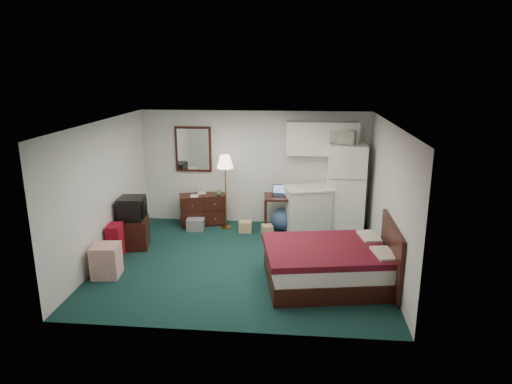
# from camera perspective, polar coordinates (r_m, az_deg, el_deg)

# --- Properties ---
(floor) EXTENTS (5.00, 4.50, 0.01)m
(floor) POSITION_cam_1_polar(r_m,az_deg,el_deg) (8.33, -1.72, -8.73)
(floor) COLOR black
(floor) RESTS_ON ground
(ceiling) EXTENTS (5.00, 4.50, 0.01)m
(ceiling) POSITION_cam_1_polar(r_m,az_deg,el_deg) (7.66, -1.87, 8.61)
(ceiling) COLOR silver
(ceiling) RESTS_ON walls
(walls) EXTENTS (5.01, 4.51, 2.50)m
(walls) POSITION_cam_1_polar(r_m,az_deg,el_deg) (7.91, -1.79, -0.43)
(walls) COLOR silver
(walls) RESTS_ON floor
(mirror) EXTENTS (0.80, 0.06, 1.00)m
(mirror) POSITION_cam_1_polar(r_m,az_deg,el_deg) (10.19, -7.83, 5.33)
(mirror) COLOR white
(mirror) RESTS_ON walls
(upper_cabinets) EXTENTS (1.50, 0.35, 0.70)m
(upper_cabinets) POSITION_cam_1_polar(r_m,az_deg,el_deg) (9.74, 8.27, 6.65)
(upper_cabinets) COLOR silver
(upper_cabinets) RESTS_ON walls
(headboard) EXTENTS (0.06, 1.56, 1.00)m
(headboard) POSITION_cam_1_polar(r_m,az_deg,el_deg) (7.57, 16.53, -7.42)
(headboard) COLOR black
(headboard) RESTS_ON walls
(dresser) EXTENTS (1.09, 0.73, 0.68)m
(dresser) POSITION_cam_1_polar(r_m,az_deg,el_deg) (10.22, -6.65, -2.16)
(dresser) COLOR black
(dresser) RESTS_ON floor
(floor_lamp) EXTENTS (0.38, 0.38, 1.61)m
(floor_lamp) POSITION_cam_1_polar(r_m,az_deg,el_deg) (9.79, -3.82, -0.03)
(floor_lamp) COLOR #BB8A45
(floor_lamp) RESTS_ON floor
(desk) EXTENTS (0.66, 0.66, 0.77)m
(desk) POSITION_cam_1_polar(r_m,az_deg,el_deg) (9.76, 2.81, -2.66)
(desk) COLOR black
(desk) RESTS_ON floor
(exercise_ball) EXTENTS (0.60, 0.60, 0.50)m
(exercise_ball) POSITION_cam_1_polar(r_m,az_deg,el_deg) (9.80, 3.27, -3.40)
(exercise_ball) COLOR navy
(exercise_ball) RESTS_ON floor
(kitchen_counter) EXTENTS (1.01, 0.86, 0.95)m
(kitchen_counter) POSITION_cam_1_polar(r_m,az_deg,el_deg) (9.67, 6.42, -2.34)
(kitchen_counter) COLOR silver
(kitchen_counter) RESTS_ON floor
(fridge) EXTENTS (0.80, 0.80, 1.87)m
(fridge) POSITION_cam_1_polar(r_m,az_deg,el_deg) (9.79, 11.12, 0.50)
(fridge) COLOR white
(fridge) RESTS_ON floor
(bed) EXTENTS (2.16, 1.82, 0.62)m
(bed) POSITION_cam_1_polar(r_m,az_deg,el_deg) (7.54, 8.98, -9.05)
(bed) COLOR #430714
(bed) RESTS_ON floor
(tv_stand) EXTENTS (0.68, 0.72, 0.57)m
(tv_stand) POSITION_cam_1_polar(r_m,az_deg,el_deg) (9.22, -15.09, -4.95)
(tv_stand) COLOR black
(tv_stand) RESTS_ON floor
(suitcase) EXTENTS (0.29, 0.41, 0.63)m
(suitcase) POSITION_cam_1_polar(r_m,az_deg,el_deg) (8.82, -17.17, -5.85)
(suitcase) COLOR maroon
(suitcase) RESTS_ON floor
(retail_box) EXTENTS (0.49, 0.49, 0.55)m
(retail_box) POSITION_cam_1_polar(r_m,az_deg,el_deg) (8.10, -18.21, -8.15)
(retail_box) COLOR white
(retail_box) RESTS_ON floor
(file_bin) EXTENTS (0.39, 0.30, 0.26)m
(file_bin) POSITION_cam_1_polar(r_m,az_deg,el_deg) (9.91, -7.57, -4.06)
(file_bin) COLOR slate
(file_bin) RESTS_ON floor
(cardboard_box_a) EXTENTS (0.28, 0.24, 0.23)m
(cardboard_box_a) POSITION_cam_1_polar(r_m,az_deg,el_deg) (9.74, -1.34, -4.34)
(cardboard_box_a) COLOR tan
(cardboard_box_a) RESTS_ON floor
(cardboard_box_b) EXTENTS (0.27, 0.30, 0.24)m
(cardboard_box_b) POSITION_cam_1_polar(r_m,az_deg,el_deg) (9.49, 1.40, -4.85)
(cardboard_box_b) COLOR tan
(cardboard_box_b) RESTS_ON floor
(laptop) EXTENTS (0.32, 0.27, 0.21)m
(laptop) POSITION_cam_1_polar(r_m,az_deg,el_deg) (9.65, 2.92, 0.15)
(laptop) COLOR black
(laptop) RESTS_ON desk
(crt_tv) EXTENTS (0.51, 0.55, 0.43)m
(crt_tv) POSITION_cam_1_polar(r_m,az_deg,el_deg) (9.07, -15.26, -1.97)
(crt_tv) COLOR black
(crt_tv) RESTS_ON tv_stand
(microwave) EXTENTS (0.56, 0.42, 0.34)m
(microwave) POSITION_cam_1_polar(r_m,az_deg,el_deg) (9.62, 10.91, 6.98)
(microwave) COLOR white
(microwave) RESTS_ON fridge
(book_a) EXTENTS (0.17, 0.05, 0.23)m
(book_a) POSITION_cam_1_polar(r_m,az_deg,el_deg) (9.98, -8.19, 0.08)
(book_a) COLOR tan
(book_a) RESTS_ON dresser
(book_b) EXTENTS (0.17, 0.06, 0.23)m
(book_b) POSITION_cam_1_polar(r_m,az_deg,el_deg) (10.19, -7.29, 0.43)
(book_b) COLOR tan
(book_b) RESTS_ON dresser
(mug) EXTENTS (0.17, 0.16, 0.13)m
(mug) POSITION_cam_1_polar(r_m,az_deg,el_deg) (10.02, -4.68, -0.05)
(mug) COLOR #488137
(mug) RESTS_ON dresser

